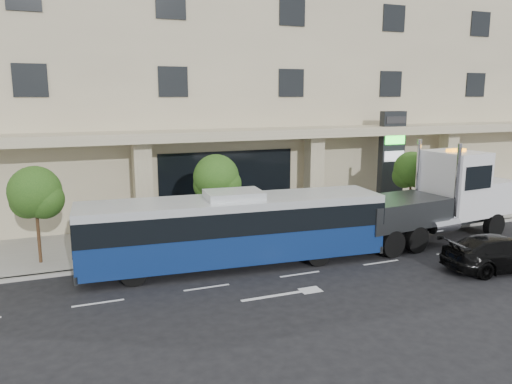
% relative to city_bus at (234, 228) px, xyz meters
% --- Properties ---
extents(ground, '(120.00, 120.00, 0.00)m').
position_rel_city_bus_xyz_m(ground, '(2.17, -0.55, -1.68)').
color(ground, black).
rests_on(ground, ground).
extents(sidewalk, '(120.00, 6.00, 0.15)m').
position_rel_city_bus_xyz_m(sidewalk, '(2.17, 4.45, -1.61)').
color(sidewalk, gray).
rests_on(sidewalk, ground).
extents(curb, '(120.00, 0.30, 0.15)m').
position_rel_city_bus_xyz_m(curb, '(2.17, 1.45, -1.61)').
color(curb, gray).
rests_on(curb, ground).
extents(convention_center, '(60.00, 17.60, 20.00)m').
position_rel_city_bus_xyz_m(convention_center, '(2.17, 14.87, 8.29)').
color(convention_center, tan).
rests_on(convention_center, ground).
extents(tree_left, '(2.27, 2.20, 4.22)m').
position_rel_city_bus_xyz_m(tree_left, '(-7.81, 3.04, 1.43)').
color(tree_left, '#422B19').
rests_on(tree_left, sidewalk).
extents(tree_mid, '(2.28, 2.20, 4.38)m').
position_rel_city_bus_xyz_m(tree_mid, '(0.19, 3.04, 1.58)').
color(tree_mid, '#422B19').
rests_on(tree_mid, sidewalk).
extents(tree_right, '(2.10, 2.00, 4.04)m').
position_rel_city_bus_xyz_m(tree_right, '(11.69, 3.04, 1.36)').
color(tree_right, '#422B19').
rests_on(tree_right, sidewalk).
extents(city_bus, '(13.19, 3.68, 3.30)m').
position_rel_city_bus_xyz_m(city_bus, '(0.00, 0.00, 0.00)').
color(city_bus, black).
rests_on(city_bus, ground).
extents(tow_truck, '(11.14, 3.78, 5.05)m').
position_rel_city_bus_xyz_m(tow_truck, '(11.10, 0.09, 0.40)').
color(tow_truck, '#2D3033').
rests_on(tow_truck, ground).
extents(black_sedan, '(5.29, 2.62, 1.48)m').
position_rel_city_bus_xyz_m(black_sedan, '(10.32, -4.64, -0.94)').
color(black_sedan, black).
rests_on(black_sedan, ground).
extents(signage_pylon, '(1.57, 0.63, 6.21)m').
position_rel_city_bus_xyz_m(signage_pylon, '(12.07, 5.49, 1.62)').
color(signage_pylon, black).
rests_on(signage_pylon, sidewalk).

